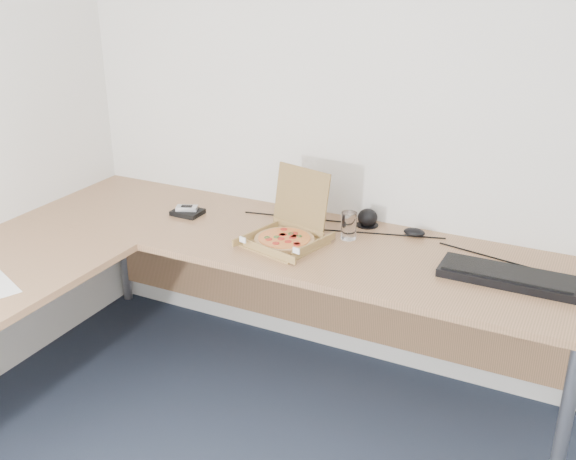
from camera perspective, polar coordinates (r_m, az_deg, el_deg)
The scene contains 10 objects.
room_shell at distance 1.38m, azimuth -7.04°, elevation -5.10°, with size 3.50×3.50×2.50m, color silver, non-canonical shape.
desk at distance 2.77m, azimuth -9.82°, elevation -3.14°, with size 2.50×2.20×0.73m.
pizza_box at distance 2.86m, azimuth -0.15°, elevation -0.47°, with size 0.28×0.33×0.29m.
drinking_glass at distance 2.91m, azimuth 5.14°, elevation 0.37°, with size 0.07×0.07×0.12m, color white.
keyboard at distance 2.68m, azimuth 18.00°, elevation -3.76°, with size 0.51×0.18×0.03m, color black.
mouse at distance 2.99m, azimuth 10.57°, elevation -0.18°, with size 0.09×0.06×0.03m, color black.
wallet at distance 3.21m, azimuth -8.43°, elevation 1.48°, with size 0.13×0.11×0.02m, color black.
phone at distance 3.21m, azimuth -8.50°, elevation 1.83°, with size 0.10×0.05×0.02m, color #B2B5BA.
dome_speaker at distance 3.06m, azimuth 6.70°, elevation 1.12°, with size 0.10×0.10×0.09m, color black.
cable_bundle at distance 2.99m, azimuth 7.45°, elevation -0.30°, with size 0.65×0.04×0.01m, color black, non-canonical shape.
Camera 1 is at (0.69, -1.01, 1.89)m, focal length 42.30 mm.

